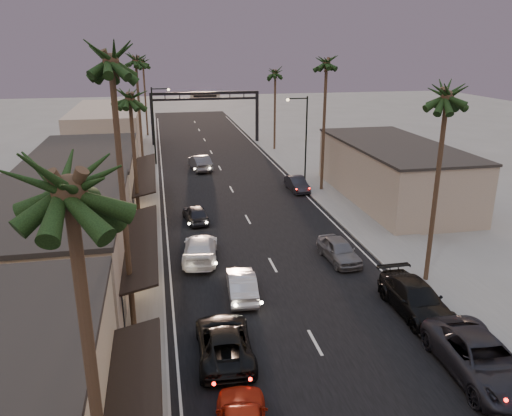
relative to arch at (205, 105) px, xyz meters
name	(u,v)px	position (x,y,z in m)	size (l,w,h in m)	color
ground	(242,208)	(0.00, -30.00, -5.53)	(200.00, 200.00, 0.00)	slate
road	(233,192)	(0.00, -25.00, -5.53)	(14.00, 120.00, 0.02)	black
sidewalk_left	(135,178)	(-9.50, -18.00, -5.47)	(5.00, 92.00, 0.12)	slate
sidewalk_right	(306,170)	(9.50, -18.00, -5.47)	(5.00, 92.00, 0.12)	slate
storefront_mid	(50,254)	(-13.00, -44.00, -2.78)	(8.00, 14.00, 5.50)	gray
storefront_far	(86,182)	(-13.00, -28.00, -3.03)	(8.00, 16.00, 5.00)	#B5A98A
storefront_dist	(108,132)	(-13.00, -5.00, -2.53)	(8.00, 20.00, 6.00)	gray
building_right	(393,173)	(14.00, -30.00, -3.03)	(8.00, 18.00, 5.00)	gray
arch	(205,105)	(0.00, 0.00, 0.00)	(15.20, 0.40, 7.27)	black
streetlight_right	(303,135)	(6.92, -25.00, -0.20)	(2.13, 0.30, 9.00)	black
streetlight_left	(156,120)	(-6.92, -12.00, -0.20)	(2.13, 0.30, 9.00)	black
palm_la	(67,169)	(-8.60, -61.00, 5.91)	(3.20, 3.20, 13.20)	#38281C
palm_lb	(110,52)	(-8.60, -48.00, 7.85)	(3.20, 3.20, 15.20)	#38281C
palm_lc	(129,92)	(-8.60, -34.00, 4.94)	(3.20, 3.20, 12.20)	#38281C
palm_ld	(135,56)	(-8.60, -15.00, 6.88)	(3.20, 3.20, 14.20)	#38281C
palm_ra	(448,88)	(8.60, -46.00, 5.91)	(3.20, 3.20, 13.20)	#38281C
palm_rb	(327,58)	(8.60, -26.00, 6.88)	(3.20, 3.20, 14.20)	#38281C
palm_rc	(275,70)	(8.60, -6.00, 4.94)	(3.20, 3.20, 12.20)	#38281C
palm_far	(143,59)	(-8.30, 8.00, 5.91)	(3.20, 3.20, 13.20)	#38281C
oncoming_pickup	(224,342)	(-4.43, -51.18, -4.79)	(2.47, 5.36, 1.49)	black
oncoming_silver	(242,284)	(-2.68, -45.68, -4.81)	(1.53, 4.39, 1.45)	#A4A5A9
oncoming_white	(200,249)	(-4.53, -40.18, -4.75)	(2.19, 5.40, 1.57)	silver
oncoming_dgrey	(196,214)	(-4.22, -32.71, -4.85)	(1.62, 4.04, 1.37)	black
oncoming_grey_far	(200,163)	(-2.28, -15.45, -4.68)	(1.80, 5.18, 1.71)	#46464A
curbside_near	(482,359)	(6.20, -54.84, -4.66)	(2.90, 6.29, 1.75)	black
curbside_black	(416,299)	(6.09, -49.34, -4.70)	(2.33, 5.74, 1.67)	black
curbside_grey	(339,250)	(4.45, -42.14, -4.79)	(1.77, 4.39, 1.50)	#56575C
curbside_far	(297,184)	(6.20, -25.69, -4.84)	(1.46, 4.20, 1.38)	black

